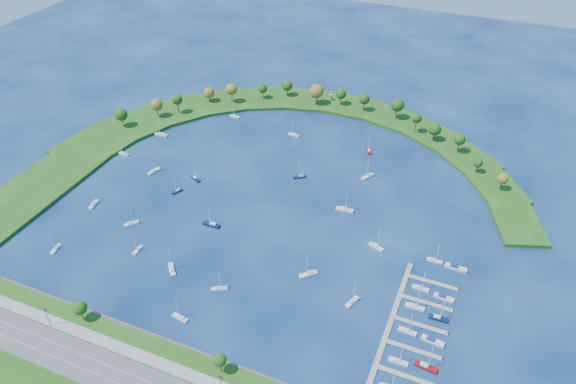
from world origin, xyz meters
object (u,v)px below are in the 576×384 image
at_px(moored_boat_15, 94,204).
at_px(dock_system, 406,334).
at_px(docked_boat_10, 435,260).
at_px(moored_boat_20, 219,288).
at_px(moored_boat_21, 376,246).
at_px(docked_boat_6, 415,306).
at_px(docked_boat_3, 426,366).
at_px(moored_boat_19, 154,171).
at_px(docked_boat_2, 398,361).
at_px(docked_boat_5, 432,341).
at_px(docked_boat_7, 439,318).
at_px(moored_boat_3, 131,223).
at_px(moored_boat_6, 344,209).
at_px(moored_boat_16, 294,134).
at_px(moored_boat_17, 180,317).
at_px(moored_boat_7, 138,249).
at_px(moored_boat_2, 161,134).
at_px(moored_boat_10, 196,178).
at_px(moored_boat_14, 300,176).
at_px(moored_boat_13, 235,116).
at_px(moored_boat_8, 123,153).
at_px(moored_boat_9, 212,224).
at_px(docked_boat_4, 407,331).
at_px(docked_boat_9, 444,297).
at_px(moored_boat_4, 56,248).
at_px(moored_boat_12, 177,191).
at_px(harbor_tower, 330,97).
at_px(moored_boat_0, 309,274).
at_px(moored_boat_18, 352,301).
at_px(moored_boat_5, 172,269).
at_px(moored_boat_1, 369,150).
at_px(docked_boat_11, 456,268).
at_px(docked_boat_8, 421,288).
at_px(moored_boat_11, 368,176).

bearing_deg(moored_boat_15, dock_system, -106.89).
bearing_deg(docked_boat_10, moored_boat_20, -145.73).
relative_size(moored_boat_21, docked_boat_6, 0.99).
bearing_deg(docked_boat_3, moored_boat_19, 163.41).
height_order(moored_boat_21, docked_boat_2, moored_boat_21).
xyz_separation_m(docked_boat_5, docked_boat_7, (0.06, 12.71, 0.20)).
xyz_separation_m(docked_boat_2, docked_boat_6, (-0.01, 29.98, 0.02)).
bearing_deg(moored_boat_15, moored_boat_3, -111.32).
distance_m(moored_boat_6, moored_boat_15, 133.84).
bearing_deg(moored_boat_16, moored_boat_17, 104.32).
bearing_deg(moored_boat_7, moored_boat_19, -152.26).
xyz_separation_m(moored_boat_2, moored_boat_10, (45.88, -34.08, -0.07)).
height_order(moored_boat_14, docked_boat_3, docked_boat_3).
bearing_deg(moored_boat_13, moored_boat_8, 65.95).
height_order(moored_boat_16, docked_boat_5, moored_boat_16).
bearing_deg(moored_boat_9, moored_boat_10, -47.89).
distance_m(docked_boat_4, docked_boat_9, 26.47).
height_order(docked_boat_3, docked_boat_5, docked_boat_3).
distance_m(moored_boat_4, moored_boat_17, 79.35).
relative_size(moored_boat_15, docked_boat_9, 1.30).
height_order(moored_boat_12, docked_boat_9, moored_boat_12).
bearing_deg(moored_boat_20, harbor_tower, 63.53).
bearing_deg(moored_boat_4, moored_boat_16, 147.38).
distance_m(moored_boat_14, docked_boat_4, 118.10).
bearing_deg(moored_boat_4, moored_boat_9, 118.31).
bearing_deg(docked_boat_10, docked_boat_9, -68.60).
relative_size(docked_boat_5, docked_boat_7, 0.81).
relative_size(moored_boat_12, moored_boat_20, 0.92).
xyz_separation_m(moored_boat_0, moored_boat_14, (-32.82, 70.68, -0.06)).
height_order(moored_boat_13, docked_boat_3, docked_boat_3).
bearing_deg(moored_boat_18, moored_boat_6, 41.48).
xyz_separation_m(moored_boat_0, moored_boat_17, (-40.43, -44.75, -0.06)).
bearing_deg(moored_boat_5, moored_boat_4, 57.53).
height_order(moored_boat_1, moored_boat_17, moored_boat_1).
height_order(moored_boat_8, docked_boat_11, moored_boat_8).
height_order(moored_boat_10, docked_boat_11, moored_boat_10).
bearing_deg(moored_boat_1, moored_boat_3, 112.62).
bearing_deg(docked_boat_3, docked_boat_6, 116.30).
bearing_deg(moored_boat_8, docked_boat_8, 173.21).
bearing_deg(moored_boat_13, moored_boat_11, 168.74).
bearing_deg(moored_boat_11, docked_boat_8, 62.70).
height_order(dock_system, docked_boat_6, docked_boat_6).
height_order(moored_boat_9, docked_boat_2, moored_boat_9).
distance_m(moored_boat_2, docked_boat_10, 190.28).
relative_size(moored_boat_6, moored_boat_21, 1.14).
bearing_deg(docked_boat_9, moored_boat_21, 154.49).
bearing_deg(moored_boat_1, moored_boat_13, 57.42).
height_order(moored_boat_20, docked_boat_2, docked_boat_2).
relative_size(moored_boat_5, docked_boat_4, 1.15).
xyz_separation_m(moored_boat_6, docked_boat_8, (48.77, -40.30, -0.08)).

